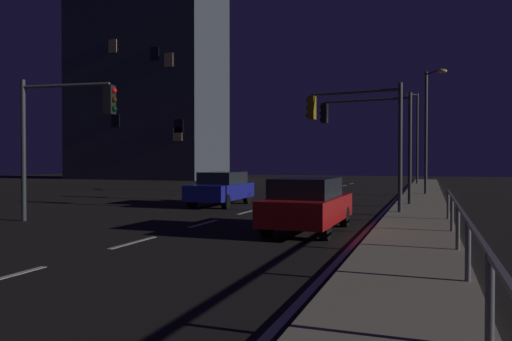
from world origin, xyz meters
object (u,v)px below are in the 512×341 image
object	(u,v)px
car	(308,204)
traffic_light_far_left	(368,126)
car_oncoming	(221,188)
building_distant	(148,69)
traffic_light_near_right	(356,122)
street_lamp_median	(429,120)
street_lamp_across_street	(416,130)
traffic_light_mid_right	(64,121)

from	to	relation	value
car	traffic_light_far_left	xyz separation A→B (m)	(0.57, 9.47, 2.91)
car	car_oncoming	world-z (taller)	same
car	building_distant	bearing A→B (deg)	127.52
traffic_light_far_left	traffic_light_near_right	size ratio (longest dim) A/B	1.03
street_lamp_median	street_lamp_across_street	xyz separation A→B (m)	(-1.11, 14.66, 0.34)
traffic_light_near_right	traffic_light_far_left	bearing A→B (deg)	89.96
traffic_light_mid_right	street_lamp_median	xyz separation A→B (m)	(11.53, 17.35, 1.10)
car_oncoming	street_lamp_across_street	distance (m)	26.00
traffic_light_mid_right	traffic_light_near_right	world-z (taller)	traffic_light_near_right
traffic_light_far_left	car_oncoming	bearing A→B (deg)	-159.89
traffic_light_far_left	street_lamp_median	bearing A→B (deg)	70.02
traffic_light_near_right	street_lamp_median	xyz separation A→B (m)	(2.69, 11.26, 0.93)
car	street_lamp_across_street	bearing A→B (deg)	86.12
street_lamp_across_street	traffic_light_near_right	bearing A→B (deg)	-93.47
street_lamp_median	car_oncoming	bearing A→B (deg)	-133.12
street_lamp_across_street	building_distant	size ratio (longest dim) A/B	0.29
car_oncoming	building_distant	size ratio (longest dim) A/B	0.16
car	building_distant	world-z (taller)	building_distant
traffic_light_far_left	street_lamp_median	xyz separation A→B (m)	(2.68, 7.38, 0.80)
car_oncoming	traffic_light_near_right	xyz separation A→B (m)	(6.43, -1.52, 2.77)
car	traffic_light_far_left	bearing A→B (deg)	86.58
car_oncoming	street_lamp_median	distance (m)	13.85
car_oncoming	traffic_light_far_left	bearing A→B (deg)	20.11
car	car_oncoming	distance (m)	9.22
traffic_light_near_right	traffic_light_mid_right	bearing A→B (deg)	-145.46
street_lamp_median	building_distant	distance (m)	40.98
traffic_light_mid_right	street_lamp_across_street	xyz separation A→B (m)	(10.42, 32.01, 1.45)
street_lamp_across_street	traffic_light_far_left	bearing A→B (deg)	-94.07
car	car_oncoming	size ratio (longest dim) A/B	0.99
street_lamp_median	building_distant	size ratio (longest dim) A/B	0.27
car_oncoming	traffic_light_mid_right	bearing A→B (deg)	-107.59
car_oncoming	building_distant	xyz separation A→B (m)	(-24.09, 31.91, 12.90)
traffic_light_far_left	traffic_light_mid_right	size ratio (longest dim) A/B	1.04
car	traffic_light_far_left	size ratio (longest dim) A/B	0.88
traffic_light_far_left	building_distant	xyz separation A→B (m)	(-30.53, 29.55, 10.00)
traffic_light_near_right	street_lamp_across_street	bearing A→B (deg)	86.53
traffic_light_near_right	street_lamp_median	distance (m)	11.62
car_oncoming	traffic_light_far_left	xyz separation A→B (m)	(6.44, 2.36, 2.91)
street_lamp_across_street	street_lamp_median	bearing A→B (deg)	-85.65
car	building_distant	xyz separation A→B (m)	(-29.96, 39.02, 12.90)
street_lamp_across_street	car_oncoming	bearing A→B (deg)	-108.16
traffic_light_far_left	traffic_light_near_right	xyz separation A→B (m)	(-0.00, -3.88, -0.13)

